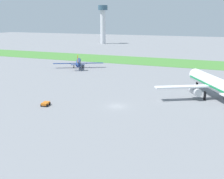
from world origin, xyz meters
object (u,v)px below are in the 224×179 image
airplane_midfield_jet (214,84)px  baggage_cart_near_gate (46,104)px  control_tower (103,21)px  airplane_taxiing_turboprop (78,62)px

airplane_midfield_jet → baggage_cart_near_gate: 45.41m
control_tower → airplane_taxiing_turboprop: bearing=-70.3°
airplane_taxiing_turboprop → control_tower: control_tower is taller
airplane_midfield_jet → baggage_cart_near_gate: airplane_midfield_jet is taller
control_tower → airplane_midfield_jet: bearing=-55.6°
airplane_taxiing_turboprop → airplane_midfield_jet: airplane_midfield_jet is taller
control_tower → baggage_cart_near_gate: bearing=-69.9°
baggage_cart_near_gate → airplane_midfield_jet: bearing=-69.1°
airplane_midfield_jet → control_tower: (-101.50, 148.19, 14.87)m
airplane_midfield_jet → baggage_cart_near_gate: (-38.55, -23.71, -3.64)m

